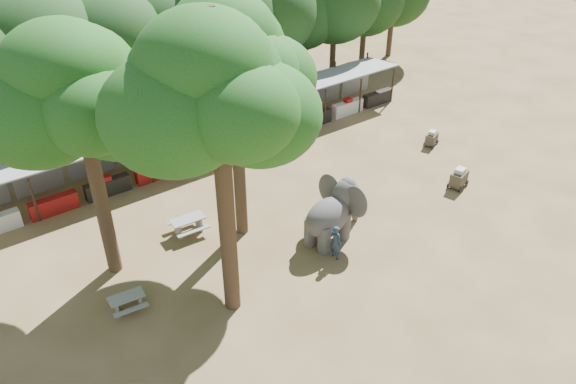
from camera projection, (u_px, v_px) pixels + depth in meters
ground at (374, 273)px, 24.56m from camera, size 100.00×100.00×0.00m
vendor_stalls at (213, 132)px, 33.25m from camera, size 28.00×2.99×2.80m
yard_tree_left at (72, 95)px, 20.40m from camera, size 7.10×6.90×11.02m
yard_tree_center at (211, 94)px, 17.96m from camera, size 7.10×6.90×12.04m
yard_tree_back at (228, 60)px, 22.51m from camera, size 7.10×6.90×11.36m
backdrop_trees at (166, 38)px, 34.36m from camera, size 46.46×5.95×8.33m
elephant at (334, 212)px, 25.98m from camera, size 3.83×2.85×2.86m
handler at (336, 242)px, 24.99m from camera, size 0.46×0.65×1.73m
picnic_table_near at (127, 301)px, 22.49m from camera, size 1.52×1.39×0.69m
picnic_table_far at (188, 223)px, 26.73m from camera, size 1.71×1.55×0.81m
cart_front at (459, 178)px, 30.14m from camera, size 1.33×1.05×1.14m
cart_back at (432, 138)px, 34.17m from camera, size 1.15×0.96×0.96m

